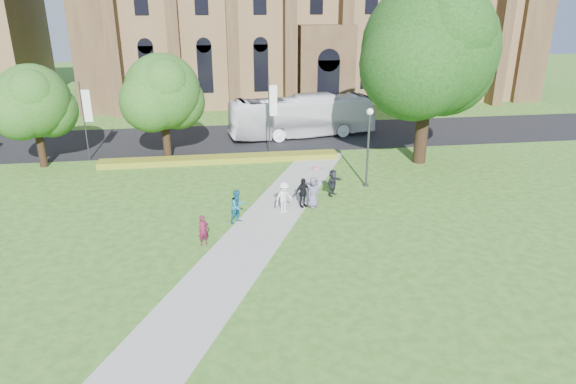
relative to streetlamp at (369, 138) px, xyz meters
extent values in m
plane|color=#2E611D|center=(-7.50, -6.50, -3.30)|extent=(160.00, 160.00, 0.00)
cube|color=black|center=(-7.50, 13.50, -3.29)|extent=(160.00, 10.00, 0.02)
cube|color=#B2B2A8|center=(-7.50, -5.50, -3.28)|extent=(15.58, 28.54, 0.04)
cube|color=#AB9222|center=(-9.50, 6.70, -3.07)|extent=(18.00, 1.40, 0.45)
cube|color=brown|center=(2.50, 33.50, 5.20)|extent=(52.00, 16.00, 17.00)
cube|color=brown|center=(-22.00, 26.50, 7.20)|extent=(3.50, 3.50, 21.00)
cube|color=brown|center=(27.00, 26.50, 7.20)|extent=(3.50, 3.50, 21.00)
cube|color=brown|center=(2.50, 24.50, 1.20)|extent=(6.00, 2.50, 9.00)
cylinder|color=#38383D|center=(0.00, 0.00, -0.90)|extent=(0.14, 0.14, 4.80)
sphere|color=white|center=(0.00, 0.00, 1.72)|extent=(0.44, 0.44, 0.44)
cylinder|color=#38383D|center=(0.00, 0.00, -3.22)|extent=(0.36, 0.36, 0.15)
cylinder|color=#332114|center=(5.50, 4.50, 0.00)|extent=(0.96, 0.96, 6.60)
sphere|color=#0E360F|center=(5.50, 4.50, 5.10)|extent=(9.60, 9.60, 9.60)
cylinder|color=#332114|center=(-22.50, 7.50, -1.37)|extent=(0.56, 0.56, 3.85)
sphere|color=#1B5118|center=(-22.50, 7.50, 1.60)|extent=(5.20, 5.20, 5.20)
cylinder|color=#332114|center=(-13.50, 8.00, -1.23)|extent=(0.60, 0.60, 4.12)
sphere|color=#1B5118|center=(-13.50, 8.00, 1.95)|extent=(5.60, 5.60, 5.60)
cylinder|color=#38383D|center=(-5.50, 8.70, -0.30)|extent=(0.10, 0.10, 6.00)
cube|color=white|center=(-5.15, 8.70, 0.90)|extent=(0.60, 0.02, 2.40)
cylinder|color=#38383D|center=(-19.50, 8.70, -0.30)|extent=(0.10, 0.10, 6.00)
cube|color=white|center=(-19.15, 8.70, 0.90)|extent=(0.60, 0.02, 2.40)
imported|color=white|center=(-2.05, 13.33, -1.46)|extent=(13.35, 4.93, 3.63)
imported|color=maroon|center=(-10.64, -7.21, -2.46)|extent=(0.69, 0.62, 1.59)
imported|color=#196380|center=(-8.77, -4.72, -2.30)|extent=(1.18, 1.13, 1.92)
imported|color=silver|center=(-6.03, -3.65, -2.33)|extent=(1.37, 1.19, 1.84)
imported|color=black|center=(-4.82, -3.02, -2.35)|extent=(1.14, 0.87, 1.80)
imported|color=slate|center=(-4.19, -3.13, -2.32)|extent=(1.09, 1.02, 1.87)
imported|color=black|center=(-2.61, -1.42, -2.41)|extent=(1.42, 1.49, 1.69)
imported|color=#C08792|center=(-4.01, -3.03, -1.10)|extent=(0.83, 0.83, 0.59)
camera|label=1|loc=(-9.80, -31.04, 8.63)|focal=32.00mm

